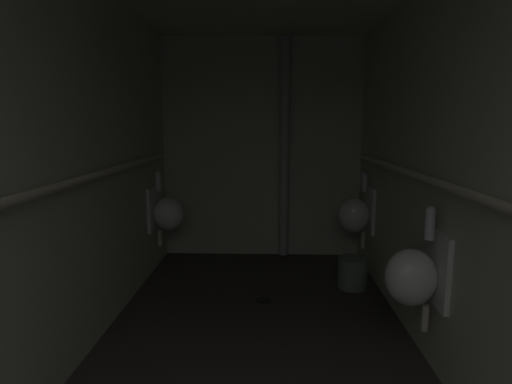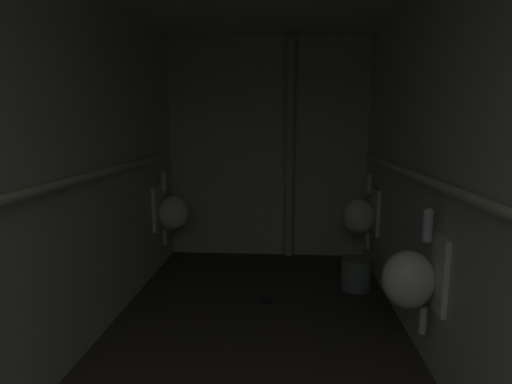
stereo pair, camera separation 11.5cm
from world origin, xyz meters
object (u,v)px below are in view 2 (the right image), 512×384
urinal_left_mid (171,212)px  standpipe_back_wall (290,150)px  waste_bin (356,274)px  urinal_right_mid (412,277)px  urinal_right_far (361,215)px  floor_drain (265,300)px

urinal_left_mid → standpipe_back_wall: size_ratio=0.32×
standpipe_back_wall → waste_bin: (0.60, -0.88, -1.05)m
urinal_right_mid → urinal_right_far: (0.00, 1.67, 0.00)m
floor_drain → waste_bin: bearing=21.2°
standpipe_back_wall → urinal_left_mid: bearing=-157.8°
standpipe_back_wall → waste_bin: bearing=-55.7°
urinal_left_mid → standpipe_back_wall: 1.41m
urinal_right_far → standpipe_back_wall: standpipe_back_wall is taller
standpipe_back_wall → floor_drain: size_ratio=16.70×
floor_drain → urinal_right_mid: bearing=-47.4°
standpipe_back_wall → waste_bin: 1.50m
urinal_right_far → floor_drain: bearing=-142.1°
urinal_left_mid → standpipe_back_wall: (1.18, 0.48, 0.59)m
urinal_right_mid → urinal_left_mid: bearing=138.2°
urinal_right_far → standpipe_back_wall: size_ratio=0.32×
urinal_right_far → waste_bin: 0.61m
urinal_right_far → floor_drain: 1.28m
standpipe_back_wall → floor_drain: 1.69m
urinal_left_mid → floor_drain: 1.35m
urinal_left_mid → floor_drain: size_ratio=5.39×
floor_drain → waste_bin: waste_bin is taller
urinal_right_mid → floor_drain: urinal_right_mid is taller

